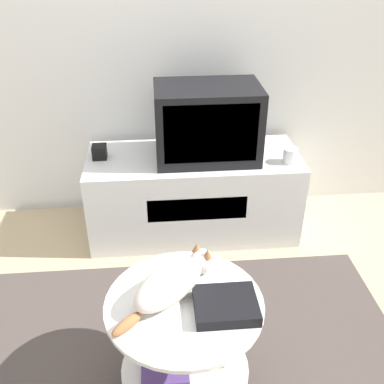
{
  "coord_description": "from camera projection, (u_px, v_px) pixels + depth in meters",
  "views": [
    {
      "loc": [
        -0.08,
        -1.28,
        1.72
      ],
      "look_at": [
        0.08,
        0.53,
        0.62
      ],
      "focal_mm": 42.0,
      "sensor_mm": 36.0,
      "label": 1
    }
  ],
  "objects": [
    {
      "name": "ground_plane",
      "position": [
        184.0,
        375.0,
        1.99
      ],
      "size": [
        12.0,
        12.0,
        0.0
      ],
      "primitive_type": "plane",
      "color": "tan"
    },
    {
      "name": "wall_back",
      "position": [
        164.0,
        8.0,
        2.55
      ],
      "size": [
        8.0,
        0.05,
        2.6
      ],
      "color": "silver",
      "rests_on": "ground_plane"
    },
    {
      "name": "rug",
      "position": [
        184.0,
        373.0,
        1.98
      ],
      "size": [
        2.06,
        1.46,
        0.02
      ],
      "color": "#4C423D",
      "rests_on": "ground_plane"
    },
    {
      "name": "tv_stand",
      "position": [
        193.0,
        194.0,
        2.8
      ],
      "size": [
        1.27,
        0.52,
        0.52
      ],
      "color": "silver",
      "rests_on": "ground_plane"
    },
    {
      "name": "tv",
      "position": [
        207.0,
        123.0,
        2.55
      ],
      "size": [
        0.59,
        0.38,
        0.43
      ],
      "color": "black",
      "rests_on": "tv_stand"
    },
    {
      "name": "speaker",
      "position": [
        99.0,
        152.0,
        2.63
      ],
      "size": [
        0.08,
        0.08,
        0.08
      ],
      "color": "black",
      "rests_on": "tv_stand"
    },
    {
      "name": "mug",
      "position": [
        290.0,
        156.0,
        2.58
      ],
      "size": [
        0.08,
        0.08,
        0.09
      ],
      "color": "white",
      "rests_on": "tv_stand"
    },
    {
      "name": "coffee_table",
      "position": [
        184.0,
        337.0,
        1.77
      ],
      "size": [
        0.6,
        0.6,
        0.49
      ],
      "color": "#B2B2B7",
      "rests_on": "rug"
    },
    {
      "name": "dvd_box",
      "position": [
        226.0,
        305.0,
        1.63
      ],
      "size": [
        0.23,
        0.19,
        0.05
      ],
      "color": "black",
      "rests_on": "coffee_table"
    },
    {
      "name": "cat",
      "position": [
        173.0,
        282.0,
        1.68
      ],
      "size": [
        0.4,
        0.4,
        0.13
      ],
      "rotation": [
        0.0,
        0.0,
        0.77
      ],
      "color": "silver",
      "rests_on": "coffee_table"
    }
  ]
}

